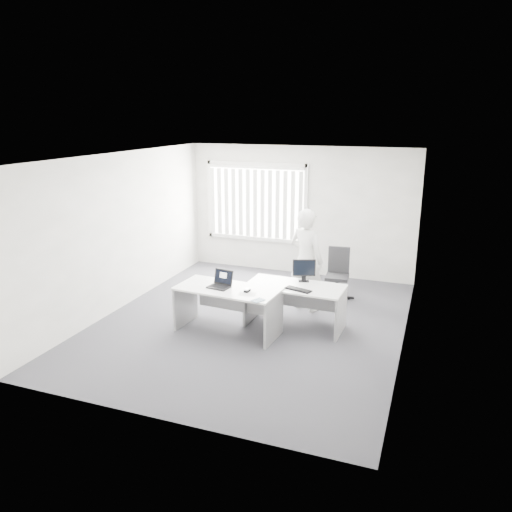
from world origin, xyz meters
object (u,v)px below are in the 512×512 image
(office_chair, at_px, (337,282))
(laptop, at_px, (218,280))
(desk_near, at_px, (228,300))
(desk_far, at_px, (295,297))
(monitor, at_px, (304,270))
(person, at_px, (306,260))

(office_chair, bearing_deg, laptop, -128.98)
(office_chair, bearing_deg, desk_near, -126.95)
(desk_far, distance_m, laptop, 1.31)
(desk_far, height_order, office_chair, office_chair)
(desk_far, xyz_separation_m, office_chair, (0.39, 1.61, -0.22))
(office_chair, distance_m, monitor, 1.52)
(office_chair, distance_m, laptop, 2.74)
(desk_near, relative_size, laptop, 5.00)
(desk_far, relative_size, laptop, 4.75)
(office_chair, bearing_deg, person, -124.29)
(laptop, height_order, monitor, monitor)
(desk_far, xyz_separation_m, laptop, (-1.10, -0.61, 0.36))
(desk_far, bearing_deg, laptop, -149.07)
(desk_near, distance_m, office_chair, 2.58)
(office_chair, xyz_separation_m, monitor, (-0.31, -1.36, 0.61))
(laptop, bearing_deg, monitor, 45.15)
(person, bearing_deg, office_chair, -98.44)
(office_chair, height_order, monitor, monitor)
(desk_near, bearing_deg, laptop, -159.14)
(office_chair, bearing_deg, desk_far, -108.73)
(desk_near, xyz_separation_m, desk_far, (0.96, 0.57, -0.02))
(desk_far, xyz_separation_m, person, (-0.04, 0.84, 0.41))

